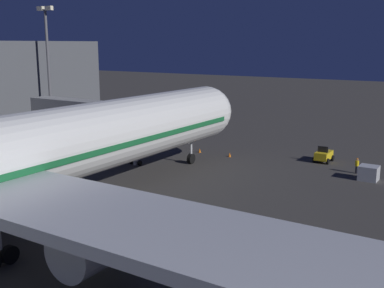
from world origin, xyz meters
The scene contains 8 objects.
ground_plane centered at (0.00, 0.00, 0.00)m, with size 320.00×320.00×0.00m, color #383533.
jet_bridge centered at (10.38, -12.50, 5.73)m, with size 18.96×3.40×7.27m.
apron_floodlight_mast centered at (25.50, -18.11, 10.97)m, with size 2.90×0.50×19.02m.
pushback_tug centered at (-12.87, -25.76, 0.78)m, with size 1.86×2.77×1.95m.
baggage_container_mid_row centered at (-19.21, -20.50, 0.76)m, with size 1.88×1.79×1.52m, color #B7BABF.
ground_crew_marshaller_fwd centered at (-17.52, -22.54, 0.94)m, with size 0.40×0.40×1.71m.
traffic_cone_nose_port centered at (-2.20, -21.99, 0.28)m, with size 0.36×0.36×0.55m, color orange.
traffic_cone_nose_starboard centered at (2.20, -21.99, 0.28)m, with size 0.36×0.36×0.55m, color orange.
Camera 1 is at (-29.21, 29.12, 13.79)m, focal length 44.39 mm.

